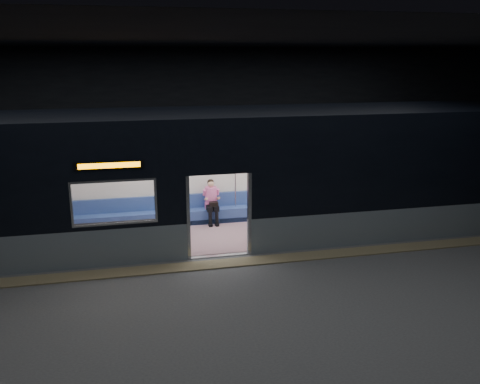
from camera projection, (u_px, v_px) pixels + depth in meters
name	position (u px, v px, depth m)	size (l,w,h in m)	color
station_floor	(228.00, 274.00, 11.35)	(24.00, 14.00, 0.01)	#47494C
station_envelope	(227.00, 109.00, 10.40)	(24.00, 14.00, 5.00)	black
tactile_strip	(224.00, 264.00, 11.86)	(22.80, 0.50, 0.03)	#8C7F59
metro_car	(209.00, 169.00, 13.27)	(18.00, 3.04, 3.35)	gray
passenger	(211.00, 199.00, 14.54)	(0.39, 0.64, 1.27)	black
handbag	(214.00, 204.00, 14.39)	(0.23, 0.20, 0.12)	black
transit_map	(336.00, 166.00, 15.49)	(0.93, 0.03, 0.60)	white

